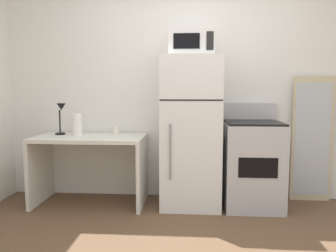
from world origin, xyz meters
The scene contains 9 objects.
wall_back_white centered at (0.00, 1.70, 1.30)m, with size 5.00×0.10×2.60m, color white.
desk centered at (-1.11, 1.31, 0.53)m, with size 1.19×0.63×0.75m.
desk_lamp centered at (-1.46, 1.41, 0.99)m, with size 0.14×0.12×0.35m.
coffee_mug centered at (-0.85, 1.45, 0.80)m, with size 0.08×0.08×0.10m, color white.
paper_towel_roll centered at (-1.26, 1.37, 0.87)m, with size 0.11×0.11×0.24m, color white.
refrigerator centered at (-0.01, 1.34, 0.80)m, with size 0.63×0.61×1.60m.
microwave centered at (-0.01, 1.32, 1.73)m, with size 0.46×0.35×0.26m.
oven_range centered at (0.65, 1.33, 0.47)m, with size 0.60×0.61×1.10m.
leaning_mirror centered at (1.34, 1.59, 0.70)m, with size 0.44×0.03×1.40m.
Camera 1 is at (-0.00, -2.25, 1.26)m, focal length 36.02 mm.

